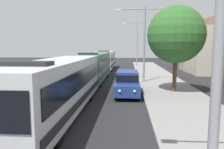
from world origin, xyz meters
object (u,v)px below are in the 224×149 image
object	(u,v)px
bus_second_in_line	(94,66)
streetlamp_mid	(144,36)
white_suv	(127,82)
roadside_tree	(176,35)
bus_middle	(106,59)
bus_lead	(59,85)
streetlamp_far	(137,39)

from	to	relation	value
bus_second_in_line	streetlamp_mid	bearing A→B (deg)	-11.48
white_suv	roadside_tree	distance (m)	5.42
streetlamp_mid	roadside_tree	xyz separation A→B (m)	(2.13, -5.05, -0.16)
bus_middle	bus_lead	bearing A→B (deg)	-90.00
roadside_tree	bus_second_in_line	bearing A→B (deg)	140.76
bus_middle	streetlamp_mid	xyz separation A→B (m)	(5.40, -14.06, 3.19)
streetlamp_far	roadside_tree	world-z (taller)	streetlamp_far
streetlamp_far	roadside_tree	size ratio (longest dim) A/B	1.21
bus_lead	bus_middle	bearing A→B (deg)	90.00
bus_second_in_line	streetlamp_far	world-z (taller)	streetlamp_far
bus_second_in_line	white_suv	distance (m)	8.13
white_suv	roadside_tree	xyz separation A→B (m)	(3.83, 1.07, 3.68)
bus_lead	white_suv	bearing A→B (deg)	55.38
bus_lead	streetlamp_mid	distance (m)	13.07
bus_second_in_line	streetlamp_far	bearing A→B (deg)	73.14
streetlamp_far	streetlamp_mid	bearing A→B (deg)	-90.00
streetlamp_mid	bus_lead	bearing A→B (deg)	-115.20
white_suv	bus_middle	bearing A→B (deg)	100.39
bus_lead	white_suv	xyz separation A→B (m)	(3.70, 5.36, -0.66)
bus_middle	roadside_tree	world-z (taller)	roadside_tree
bus_lead	roadside_tree	size ratio (longest dim) A/B	1.79
bus_lead	white_suv	world-z (taller)	bus_lead
bus_second_in_line	roadside_tree	size ratio (longest dim) A/B	1.80
streetlamp_mid	roadside_tree	size ratio (longest dim) A/B	1.11
bus_second_in_line	streetlamp_far	size ratio (longest dim) A/B	1.49
bus_second_in_line	bus_middle	distance (m)	12.96
white_suv	bus_second_in_line	bearing A→B (deg)	117.15
bus_middle	white_suv	distance (m)	20.52
bus_middle	white_suv	bearing A→B (deg)	-79.61
streetlamp_far	white_suv	bearing A→B (deg)	-93.89
white_suv	streetlamp_mid	size ratio (longest dim) A/B	0.63
white_suv	roadside_tree	world-z (taller)	roadside_tree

